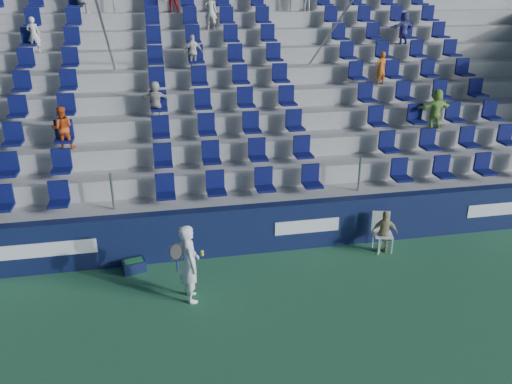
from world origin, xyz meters
TOP-DOWN VIEW (x-y plane):
  - ground at (0.00, 0.00)m, footprint 70.00×70.00m
  - sponsor_wall at (0.00, 3.15)m, footprint 24.00×0.32m
  - grandstand at (-0.01, 8.24)m, footprint 24.00×8.17m
  - tennis_player at (-1.44, 1.42)m, footprint 0.69×0.66m
  - line_judge_chair at (3.28, 2.65)m, footprint 0.52×0.54m
  - line_judge at (3.28, 2.50)m, footprint 0.67×0.40m
  - ball_bin at (-2.62, 2.75)m, footprint 0.56×0.44m

SIDE VIEW (x-z plane):
  - ground at x=0.00m, z-range 0.00..0.00m
  - ball_bin at x=-2.62m, z-range 0.01..0.29m
  - line_judge at x=3.28m, z-range 0.00..1.07m
  - line_judge_chair at x=3.28m, z-range 0.07..1.04m
  - sponsor_wall at x=0.00m, z-range 0.00..1.20m
  - tennis_player at x=-1.44m, z-range 0.00..1.68m
  - grandstand at x=-0.01m, z-range -1.18..5.45m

